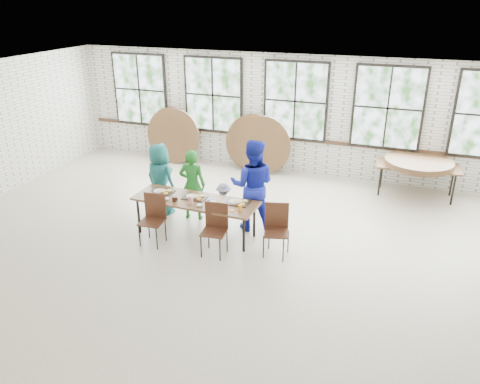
{
  "coord_description": "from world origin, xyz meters",
  "views": [
    {
      "loc": [
        2.61,
        -6.85,
        4.34
      ],
      "look_at": [
        0.0,
        0.4,
        1.05
      ],
      "focal_mm": 35.0,
      "sensor_mm": 36.0,
      "label": 1
    }
  ],
  "objects_px": {
    "chair_near_right": "(215,224)",
    "storage_table": "(418,168)",
    "dining_table": "(195,202)",
    "chair_near_left": "(154,214)"
  },
  "relations": [
    {
      "from": "dining_table",
      "to": "chair_near_right",
      "type": "height_order",
      "value": "chair_near_right"
    },
    {
      "from": "chair_near_right",
      "to": "storage_table",
      "type": "distance_m",
      "value": 5.17
    },
    {
      "from": "chair_near_right",
      "to": "storage_table",
      "type": "height_order",
      "value": "chair_near_right"
    },
    {
      "from": "dining_table",
      "to": "chair_near_right",
      "type": "xyz_separation_m",
      "value": [
        0.61,
        -0.49,
        -0.13
      ]
    },
    {
      "from": "storage_table",
      "to": "chair_near_left",
      "type": "bearing_deg",
      "value": -142.47
    },
    {
      "from": "chair_near_left",
      "to": "storage_table",
      "type": "relative_size",
      "value": 0.52
    },
    {
      "from": "chair_near_left",
      "to": "chair_near_right",
      "type": "xyz_separation_m",
      "value": [
        1.23,
        0.02,
        0.0
      ]
    },
    {
      "from": "chair_near_right",
      "to": "storage_table",
      "type": "bearing_deg",
      "value": 43.77
    },
    {
      "from": "dining_table",
      "to": "chair_near_left",
      "type": "height_order",
      "value": "chair_near_left"
    },
    {
      "from": "dining_table",
      "to": "chair_near_right",
      "type": "distance_m",
      "value": 0.79
    }
  ]
}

